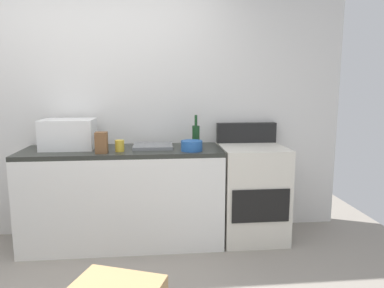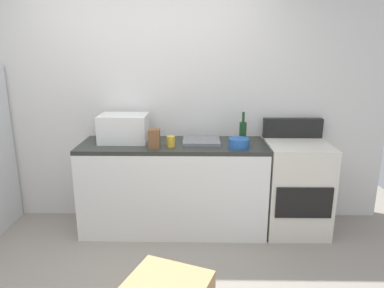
{
  "view_description": "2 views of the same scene",
  "coord_description": "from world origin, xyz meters",
  "px_view_note": "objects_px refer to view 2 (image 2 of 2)",
  "views": [
    {
      "loc": [
        0.61,
        -2.05,
        1.47
      ],
      "look_at": [
        0.9,
        0.83,
        1.0
      ],
      "focal_mm": 33.38,
      "sensor_mm": 36.0,
      "label": 1
    },
    {
      "loc": [
        0.54,
        -2.09,
        1.78
      ],
      "look_at": [
        0.49,
        0.77,
        1.01
      ],
      "focal_mm": 32.85,
      "sensor_mm": 36.0,
      "label": 2
    }
  ],
  "objects_px": {
    "microwave": "(124,128)",
    "mixing_bowl": "(239,143)",
    "stove_oven": "(295,186)",
    "wine_bottle": "(243,131)",
    "knife_block": "(154,139)",
    "coffee_mug": "(171,141)"
  },
  "relations": [
    {
      "from": "stove_oven",
      "to": "coffee_mug",
      "type": "bearing_deg",
      "value": -174.07
    },
    {
      "from": "stove_oven",
      "to": "wine_bottle",
      "type": "bearing_deg",
      "value": 174.74
    },
    {
      "from": "microwave",
      "to": "mixing_bowl",
      "type": "bearing_deg",
      "value": -11.15
    },
    {
      "from": "stove_oven",
      "to": "knife_block",
      "type": "distance_m",
      "value": 1.49
    },
    {
      "from": "knife_block",
      "to": "mixing_bowl",
      "type": "xyz_separation_m",
      "value": [
        0.78,
        0.03,
        -0.04
      ]
    },
    {
      "from": "microwave",
      "to": "mixing_bowl",
      "type": "relative_size",
      "value": 2.42
    },
    {
      "from": "stove_oven",
      "to": "mixing_bowl",
      "type": "relative_size",
      "value": 5.79
    },
    {
      "from": "stove_oven",
      "to": "microwave",
      "type": "xyz_separation_m",
      "value": [
        -1.7,
        0.06,
        0.57
      ]
    },
    {
      "from": "microwave",
      "to": "wine_bottle",
      "type": "xyz_separation_m",
      "value": [
        1.17,
        -0.01,
        -0.03
      ]
    },
    {
      "from": "microwave",
      "to": "knife_block",
      "type": "relative_size",
      "value": 2.56
    },
    {
      "from": "stove_oven",
      "to": "wine_bottle",
      "type": "height_order",
      "value": "wine_bottle"
    },
    {
      "from": "microwave",
      "to": "knife_block",
      "type": "bearing_deg",
      "value": -37.01
    },
    {
      "from": "microwave",
      "to": "knife_block",
      "type": "xyz_separation_m",
      "value": [
        0.33,
        -0.25,
        -0.05
      ]
    },
    {
      "from": "microwave",
      "to": "coffee_mug",
      "type": "height_order",
      "value": "microwave"
    },
    {
      "from": "stove_oven",
      "to": "microwave",
      "type": "height_order",
      "value": "microwave"
    },
    {
      "from": "wine_bottle",
      "to": "knife_block",
      "type": "bearing_deg",
      "value": -164.18
    },
    {
      "from": "stove_oven",
      "to": "wine_bottle",
      "type": "relative_size",
      "value": 3.67
    },
    {
      "from": "knife_block",
      "to": "mixing_bowl",
      "type": "distance_m",
      "value": 0.78
    },
    {
      "from": "mixing_bowl",
      "to": "stove_oven",
      "type": "bearing_deg",
      "value": 14.87
    },
    {
      "from": "coffee_mug",
      "to": "stove_oven",
      "type": "bearing_deg",
      "value": 5.93
    },
    {
      "from": "microwave",
      "to": "coffee_mug",
      "type": "distance_m",
      "value": 0.52
    },
    {
      "from": "stove_oven",
      "to": "wine_bottle",
      "type": "xyz_separation_m",
      "value": [
        -0.54,
        0.05,
        0.54
      ]
    }
  ]
}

